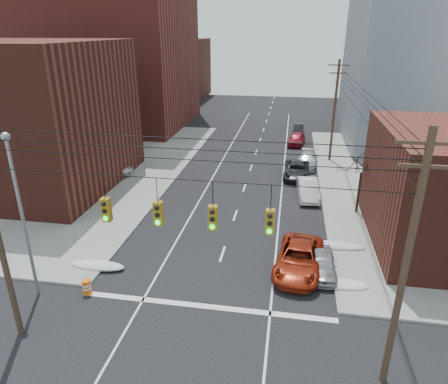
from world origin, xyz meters
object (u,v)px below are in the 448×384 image
(parked_car_b, at_px, (308,189))
(parked_car_c, at_px, (297,170))
(lot_car_a, at_px, (90,175))
(lot_car_b, at_px, (105,169))
(construction_barrel, at_px, (87,287))
(red_pickup, at_px, (299,259))
(parked_car_a, at_px, (323,264))
(parked_car_e, at_px, (297,139))
(parked_car_f, at_px, (298,129))
(lot_car_d, at_px, (78,154))
(lot_car_c, at_px, (66,168))
(parked_car_d, at_px, (307,160))

(parked_car_b, height_order, parked_car_c, parked_car_b)
(lot_car_a, bearing_deg, lot_car_b, 7.05)
(lot_car_b, distance_m, construction_barrel, 19.64)
(red_pickup, xyz_separation_m, parked_car_a, (1.44, -0.13, -0.14))
(red_pickup, xyz_separation_m, parked_car_e, (-0.16, 29.27, -0.02))
(lot_car_b, bearing_deg, red_pickup, -140.51)
(parked_car_e, xyz_separation_m, construction_barrel, (-11.58, -33.67, -0.33))
(lot_car_a, bearing_deg, parked_car_f, -16.75)
(parked_car_c, relative_size, lot_car_d, 1.23)
(parked_car_f, height_order, lot_car_c, lot_car_c)
(parked_car_d, xyz_separation_m, lot_car_b, (-20.06, -6.70, 0.18))
(red_pickup, bearing_deg, parked_car_f, 96.98)
(red_pickup, relative_size, lot_car_a, 1.26)
(lot_car_b, bearing_deg, lot_car_a, 149.69)
(red_pickup, bearing_deg, parked_car_c, 97.67)
(parked_car_f, relative_size, lot_car_c, 0.76)
(parked_car_b, bearing_deg, lot_car_c, 172.15)
(parked_car_b, bearing_deg, parked_car_e, 89.45)
(parked_car_a, height_order, lot_car_a, lot_car_a)
(parked_car_d, bearing_deg, parked_car_f, 99.52)
(parked_car_d, xyz_separation_m, parked_car_f, (-0.88, 15.24, -0.10))
(parked_car_f, relative_size, lot_car_a, 0.81)
(parked_car_e, bearing_deg, parked_car_d, -74.96)
(red_pickup, height_order, lot_car_a, lot_car_a)
(parked_car_f, bearing_deg, red_pickup, -92.85)
(parked_car_d, xyz_separation_m, lot_car_a, (-20.63, -8.76, 0.19))
(lot_car_d, bearing_deg, lot_car_b, -120.71)
(lot_car_a, distance_m, lot_car_d, 8.00)
(parked_car_b, bearing_deg, lot_car_a, 176.44)
(red_pickup, relative_size, parked_car_a, 1.49)
(parked_car_b, height_order, parked_car_e, parked_car_b)
(parked_car_e, bearing_deg, lot_car_a, -130.35)
(parked_car_e, relative_size, lot_car_b, 0.86)
(parked_car_d, distance_m, lot_car_a, 22.42)
(parked_car_b, distance_m, lot_car_c, 24.06)
(parked_car_e, distance_m, lot_car_c, 27.87)
(parked_car_c, xyz_separation_m, lot_car_a, (-19.51, -5.22, 0.15))
(parked_car_b, height_order, lot_car_b, lot_car_b)
(red_pickup, xyz_separation_m, lot_car_c, (-23.16, 13.52, 0.06))
(parked_car_a, xyz_separation_m, lot_car_b, (-20.53, 13.93, 0.23))
(lot_car_c, bearing_deg, parked_car_e, -46.16)
(lot_car_c, relative_size, construction_barrel, 5.59)
(red_pickup, relative_size, parked_car_e, 1.26)
(lot_car_a, height_order, lot_car_d, lot_car_a)
(parked_car_f, bearing_deg, construction_barrel, -109.13)
(parked_car_e, distance_m, lot_car_a, 26.22)
(lot_car_a, distance_m, lot_car_c, 3.91)
(lot_car_a, bearing_deg, red_pickup, -98.11)
(parked_car_d, height_order, parked_car_e, parked_car_e)
(parked_car_c, height_order, lot_car_d, lot_car_d)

